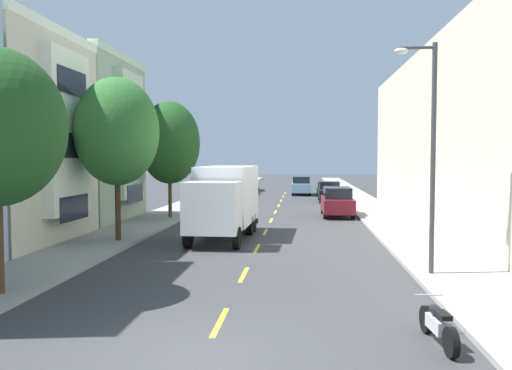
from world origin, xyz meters
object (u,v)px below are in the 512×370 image
(parked_hatchback_forest, at_px, (325,189))
(parked_suv_burgundy, at_px, (337,202))
(street_tree_second, at_px, (117,132))
(street_tree_third, at_px, (170,143))
(parked_pickup_silver, at_px, (243,186))
(delivery_box_truck, at_px, (225,198))
(moving_sky_sedan, at_px, (301,185))
(parked_motorcycle, at_px, (438,325))
(street_lamp, at_px, (429,142))
(parked_pickup_black, at_px, (330,192))
(parked_pickup_white, at_px, (249,184))

(parked_hatchback_forest, xyz_separation_m, parked_suv_burgundy, (-0.03, -18.39, 0.23))
(street_tree_second, xyz_separation_m, street_tree_third, (0.00, 9.28, -0.23))
(street_tree_second, xyz_separation_m, parked_pickup_silver, (2.03, 32.15, -4.23))
(delivery_box_truck, xyz_separation_m, moving_sky_sedan, (3.59, 29.80, -0.95))
(parked_pickup_silver, relative_size, moving_sky_sedan, 1.11)
(parked_suv_burgundy, height_order, moving_sky_sedan, same)
(delivery_box_truck, xyz_separation_m, parked_motorcycle, (6.54, -13.79, -1.53))
(street_tree_third, distance_m, parked_pickup_silver, 23.30)
(street_tree_third, distance_m, delivery_box_truck, 9.12)
(delivery_box_truck, bearing_deg, parked_hatchback_forest, 77.93)
(street_tree_second, xyz_separation_m, parked_suv_burgundy, (10.61, 11.79, -4.07))
(street_lamp, xyz_separation_m, delivery_box_truck, (-7.75, 7.60, -2.45))
(moving_sky_sedan, bearing_deg, street_lamp, -83.66)
(parked_suv_burgundy, bearing_deg, parked_motorcycle, -88.70)
(street_lamp, relative_size, parked_suv_burgundy, 1.53)
(street_lamp, bearing_deg, parked_motorcycle, -101.05)
(moving_sky_sedan, bearing_deg, parked_pickup_black, -72.78)
(delivery_box_truck, bearing_deg, parked_pickup_silver, 94.89)
(parked_pickup_black, relative_size, parked_motorcycle, 2.58)
(parked_hatchback_forest, xyz_separation_m, parked_motorcycle, (0.51, -42.02, -0.35))
(street_tree_second, distance_m, parked_pickup_black, 26.21)
(parked_hatchback_forest, bearing_deg, parked_suv_burgundy, -90.09)
(street_tree_second, height_order, street_tree_third, street_tree_second)
(parked_pickup_white, distance_m, parked_motorcycle, 50.74)
(street_tree_second, bearing_deg, parked_motorcycle, -46.72)
(parked_suv_burgundy, distance_m, moving_sky_sedan, 20.10)
(street_tree_second, height_order, parked_pickup_black, street_tree_second)
(parked_suv_burgundy, relative_size, parked_motorcycle, 2.35)
(parked_suv_burgundy, bearing_deg, parked_pickup_silver, 112.88)
(moving_sky_sedan, bearing_deg, parked_motorcycle, -86.13)
(parked_pickup_silver, bearing_deg, parked_suv_burgundy, -67.12)
(delivery_box_truck, xyz_separation_m, parked_pickup_black, (6.14, 21.57, -1.11))
(parked_pickup_silver, bearing_deg, parked_pickup_black, -44.66)
(street_tree_second, bearing_deg, parked_pickup_white, 86.87)
(parked_suv_burgundy, distance_m, parked_pickup_white, 27.63)
(street_tree_third, height_order, parked_pickup_white, street_tree_third)
(street_tree_third, relative_size, parked_pickup_silver, 1.36)
(parked_pickup_black, bearing_deg, parked_hatchback_forest, 90.93)
(parked_pickup_white, bearing_deg, street_tree_third, -94.13)
(street_lamp, height_order, parked_pickup_silver, street_lamp)
(street_lamp, xyz_separation_m, parked_pickup_white, (-10.28, 43.73, -3.56))
(delivery_box_truck, xyz_separation_m, parked_pickup_white, (-2.53, 36.13, -1.11))
(street_lamp, relative_size, parked_pickup_white, 1.38)
(parked_motorcycle, bearing_deg, parked_pickup_black, 90.65)
(delivery_box_truck, bearing_deg, street_tree_second, -157.05)
(moving_sky_sedan, bearing_deg, delivery_box_truck, -96.87)
(street_tree_third, height_order, parked_hatchback_forest, street_tree_third)
(parked_pickup_black, bearing_deg, parked_motorcycle, -89.35)
(parked_pickup_black, distance_m, parked_pickup_silver, 12.27)
(street_lamp, distance_m, parked_pickup_silver, 39.35)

